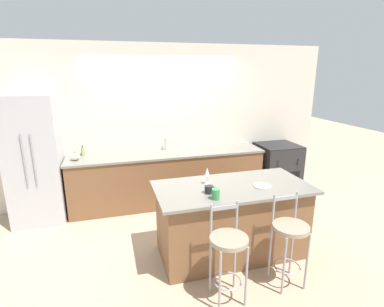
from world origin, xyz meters
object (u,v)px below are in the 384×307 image
bar_stool_near (228,249)px  pumpkin_decoration (75,157)px  wine_glass (207,172)px  tumbler_cup (216,194)px  coffee_mug (209,189)px  refrigerator (35,160)px  soap_bottle (83,151)px  dinner_plate (262,186)px  oven_range (277,168)px  bar_stool_far (290,237)px

bar_stool_near → pumpkin_decoration: bearing=123.0°
wine_glass → tumbler_cup: bearing=-97.0°
coffee_mug → pumpkin_decoration: bearing=131.2°
tumbler_cup → coffee_mug: bearing=94.9°
pumpkin_decoration → bar_stool_near: bearing=-57.0°
refrigerator → bar_stool_near: (2.13, -2.40, -0.40)m
wine_glass → pumpkin_decoration: 2.25m
soap_bottle → wine_glass: bearing=-48.9°
pumpkin_decoration → soap_bottle: 0.27m
dinner_plate → bar_stool_near: bearing=-137.6°
refrigerator → dinner_plate: 3.33m
bar_stool_near → pumpkin_decoration: pumpkin_decoration is taller
wine_glass → pumpkin_decoration: bearing=137.2°
dinner_plate → pumpkin_decoration: bearing=141.7°
refrigerator → oven_range: refrigerator is taller
refrigerator → dinner_plate: size_ratio=8.95×
oven_range → coffee_mug: 2.71m
wine_glass → tumbler_cup: 0.47m
bar_stool_far → pumpkin_decoration: 3.32m
tumbler_cup → soap_bottle: soap_bottle is taller
tumbler_cup → dinner_plate: bearing=16.2°
soap_bottle → oven_range: bearing=-4.5°
bar_stool_far → coffee_mug: size_ratio=8.08×
refrigerator → oven_range: 4.15m
bar_stool_near → coffee_mug: bar_stool_near is taller
oven_range → soap_bottle: (-3.46, 0.27, 0.52)m
dinner_plate → coffee_mug: coffee_mug is taller
tumbler_cup → pumpkin_decoration: bearing=128.8°
oven_range → bar_stool_far: 2.68m
bar_stool_far → pumpkin_decoration: pumpkin_decoration is taller
dinner_plate → soap_bottle: 2.96m
bar_stool_near → tumbler_cup: size_ratio=8.58×
tumbler_cup → pumpkin_decoration: (-1.59, 1.98, -0.00)m
refrigerator → oven_range: (4.12, -0.01, -0.51)m
refrigerator → tumbler_cup: bearing=-42.3°
refrigerator → bar_stool_near: size_ratio=1.91×
dinner_plate → tumbler_cup: size_ratio=1.83×
bar_stool_near → pumpkin_decoration: size_ratio=7.05×
bar_stool_far → pumpkin_decoration: (-2.28, 2.38, 0.40)m
refrigerator → dinner_plate: bearing=-32.0°
refrigerator → pumpkin_decoration: size_ratio=13.48×
bar_stool_near → tumbler_cup: (0.02, 0.44, 0.40)m
bar_stool_near → dinner_plate: size_ratio=4.68×
bar_stool_far → soap_bottle: (-2.18, 2.63, 0.41)m
pumpkin_decoration → soap_bottle: size_ratio=0.84×
dinner_plate → coffee_mug: bearing=-178.7°
bar_stool_near → soap_bottle: (-1.47, 2.66, 0.41)m
dinner_plate → pumpkin_decoration: pumpkin_decoration is taller
bar_stool_near → coffee_mug: (0.01, 0.62, 0.38)m
refrigerator → coffee_mug: (2.14, -1.78, -0.01)m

